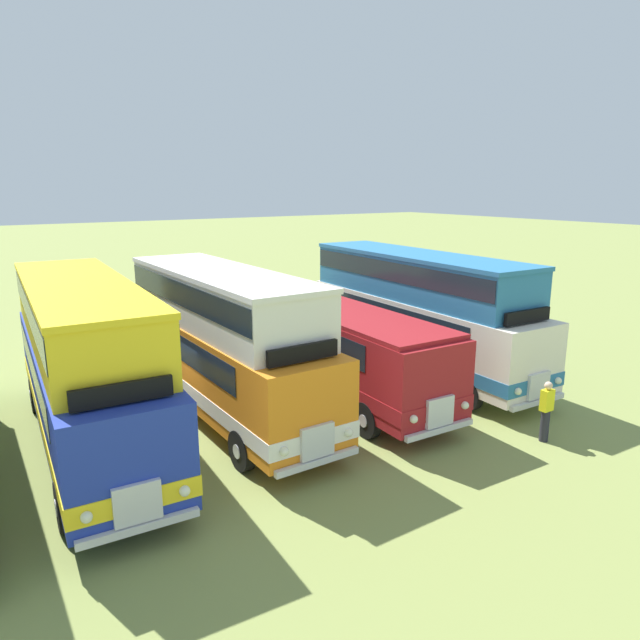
{
  "coord_description": "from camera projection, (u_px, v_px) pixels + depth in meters",
  "views": [
    {
      "loc": [
        -4.65,
        -15.47,
        6.91
      ],
      "look_at": [
        6.17,
        0.99,
        2.23
      ],
      "focal_mm": 31.89,
      "sensor_mm": 36.0,
      "label": 1
    }
  ],
  "objects": [
    {
      "name": "marshal_person",
      "position": [
        546.0,
        411.0,
        15.56
      ],
      "size": [
        0.36,
        0.24,
        1.73
      ],
      "color": "#23232D",
      "rests_on": "ground"
    },
    {
      "name": "bus_fifth_in_row",
      "position": [
        333.0,
        342.0,
        19.14
      ],
      "size": [
        2.92,
        10.51,
        2.99
      ],
      "color": "maroon",
      "rests_on": "ground"
    },
    {
      "name": "bus_third_in_row",
      "position": [
        85.0,
        358.0,
        14.97
      ],
      "size": [
        3.14,
        11.0,
        4.49
      ],
      "color": "#1E339E",
      "rests_on": "ground"
    },
    {
      "name": "bus_fourth_in_row",
      "position": [
        224.0,
        338.0,
        16.98
      ],
      "size": [
        2.69,
        9.99,
        4.49
      ],
      "color": "orange",
      "rests_on": "ground"
    },
    {
      "name": "ground_plane",
      "position": [
        163.0,
        427.0,
        16.66
      ],
      "size": [
        200.0,
        200.0,
        0.0
      ],
      "primitive_type": "plane",
      "color": "olive"
    },
    {
      "name": "bus_sixth_in_row",
      "position": [
        417.0,
        307.0,
        21.19
      ],
      "size": [
        2.95,
        10.99,
        4.49
      ],
      "color": "silver",
      "rests_on": "ground"
    }
  ]
}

